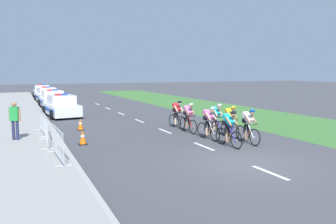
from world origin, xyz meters
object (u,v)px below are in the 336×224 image
at_px(traffic_cone_near, 83,137).
at_px(spectator_closest, 15,118).
at_px(cyclist_second, 248,126).
at_px(crowd_barrier_front, 58,144).
at_px(police_car_furthest, 42,92).
at_px(cyclist_fifth, 188,117).
at_px(crowd_barrier_middle, 46,132).
at_px(traffic_cone_mid, 80,124).
at_px(cyclist_third, 209,123).
at_px(cyclist_fourth, 230,121).
at_px(cyclist_sixth, 216,118).
at_px(cyclist_lead, 229,128).
at_px(cyclist_seventh, 177,114).
at_px(police_car_second, 52,100).
at_px(police_car_third, 46,95).
at_px(police_car_nearest, 61,107).
at_px(crowd_barrier_rear, 42,123).

relative_size(traffic_cone_near, spectator_closest, 0.38).
xyz_separation_m(cyclist_second, crowd_barrier_front, (-7.78, 0.24, -0.14)).
xyz_separation_m(police_car_furthest, traffic_cone_near, (-0.30, -28.28, -0.37)).
height_order(cyclist_fifth, crowd_barrier_front, cyclist_fifth).
height_order(crowd_barrier_middle, traffic_cone_mid, crowd_barrier_middle).
bearing_deg(cyclist_third, cyclist_fourth, -1.06).
bearing_deg(cyclist_sixth, cyclist_fourth, -84.24).
bearing_deg(crowd_barrier_middle, cyclist_fourth, -10.20).
distance_m(cyclist_lead, cyclist_seventh, 5.05).
height_order(police_car_furthest, spectator_closest, spectator_closest).
distance_m(police_car_second, police_car_furthest, 12.33).
distance_m(cyclist_lead, cyclist_third, 1.61).
distance_m(cyclist_lead, police_car_furthest, 31.59).
bearing_deg(crowd_barrier_middle, police_car_third, 85.48).
bearing_deg(traffic_cone_near, cyclist_sixth, -2.06).
height_order(cyclist_second, cyclist_sixth, same).
height_order(cyclist_second, cyclist_seventh, same).
xyz_separation_m(cyclist_fifth, crowd_barrier_middle, (-6.83, -0.52, -0.14)).
relative_size(cyclist_lead, cyclist_third, 1.00).
relative_size(police_car_second, spectator_closest, 2.67).
relative_size(cyclist_third, traffic_cone_near, 2.69).
xyz_separation_m(cyclist_fourth, police_car_second, (-6.27, 17.25, -0.11)).
distance_m(police_car_nearest, police_car_furthest, 18.47).
bearing_deg(police_car_furthest, cyclist_fourth, -78.03).
relative_size(cyclist_sixth, crowd_barrier_middle, 0.74).
distance_m(cyclist_fourth, crowd_barrier_middle, 8.13).
relative_size(cyclist_third, cyclist_fourth, 1.00).
relative_size(cyclist_lead, crowd_barrier_front, 0.74).
xyz_separation_m(cyclist_second, cyclist_seventh, (-1.01, 4.89, 0.00)).
xyz_separation_m(cyclist_lead, cyclist_sixth, (1.05, 2.66, 0.00)).
xyz_separation_m(police_car_furthest, crowd_barrier_middle, (-1.73, -28.14, -0.03)).
relative_size(cyclist_lead, cyclist_seventh, 1.00).
distance_m(cyclist_second, cyclist_fifth, 3.57).
relative_size(cyclist_sixth, spectator_closest, 1.03).
bearing_deg(cyclist_second, spectator_closest, 154.37).
bearing_deg(police_car_nearest, crowd_barrier_rear, -103.67).
bearing_deg(spectator_closest, cyclist_lead, -29.46).
xyz_separation_m(traffic_cone_near, traffic_cone_mid, (0.53, 3.64, 0.00)).
height_order(police_car_furthest, crowd_barrier_front, police_car_furthest).
height_order(crowd_barrier_rear, traffic_cone_near, crowd_barrier_rear).
distance_m(cyclist_second, crowd_barrier_middle, 8.44).
height_order(cyclist_third, traffic_cone_near, cyclist_third).
xyz_separation_m(cyclist_seventh, spectator_closest, (-8.09, -0.52, 0.30)).
bearing_deg(cyclist_third, spectator_closest, 160.06).
xyz_separation_m(cyclist_second, police_car_furthest, (-6.20, 31.01, -0.11)).
bearing_deg(cyclist_lead, police_car_nearest, 111.91).
relative_size(cyclist_second, cyclist_third, 1.00).
distance_m(cyclist_fourth, spectator_closest, 9.63).
relative_size(police_car_second, crowd_barrier_front, 1.92).
relative_size(cyclist_fourth, cyclist_sixth, 1.00).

